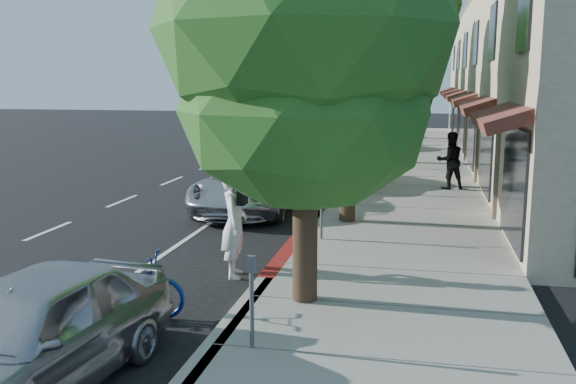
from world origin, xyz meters
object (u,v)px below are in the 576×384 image
(street_tree_0, at_px, (306,37))
(pedestrian, at_px, (450,161))
(cyclist, at_px, (234,224))
(near_car_a, at_px, (28,335))
(street_tree_5, at_px, (394,67))
(silver_suv, at_px, (251,184))
(white_pickup, at_px, (358,136))
(street_tree_3, at_px, (381,61))
(dark_suv_far, at_px, (368,128))
(street_tree_2, at_px, (370,61))
(dark_sedan, at_px, (326,165))
(street_tree_1, at_px, (350,15))
(street_tree_4, at_px, (389,60))
(bicycle, at_px, (121,286))

(street_tree_0, xyz_separation_m, pedestrian, (2.70, 11.41, -3.22))
(cyclist, bearing_deg, near_car_a, 155.54)
(street_tree_5, height_order, silver_suv, street_tree_5)
(cyclist, bearing_deg, white_pickup, -13.14)
(pedestrian, bearing_deg, cyclist, 47.59)
(street_tree_3, bearing_deg, dark_suv_far, 96.93)
(street_tree_2, relative_size, dark_sedan, 1.47)
(street_tree_2, xyz_separation_m, dark_sedan, (-1.40, -0.27, -3.50))
(white_pickup, height_order, near_car_a, white_pickup)
(street_tree_0, bearing_deg, dark_sedan, 96.80)
(pedestrian, bearing_deg, street_tree_1, 44.38)
(street_tree_3, bearing_deg, white_pickup, 105.64)
(cyclist, bearing_deg, street_tree_4, -16.66)
(silver_suv, bearing_deg, street_tree_0, -68.94)
(street_tree_0, distance_m, pedestrian, 12.16)
(silver_suv, relative_size, dark_suv_far, 1.26)
(dark_suv_far, relative_size, near_car_a, 0.98)
(street_tree_1, relative_size, cyclist, 4.18)
(cyclist, relative_size, dark_suv_far, 0.47)
(street_tree_4, height_order, bicycle, street_tree_4)
(dark_suv_far, bearing_deg, bicycle, -94.36)
(street_tree_5, distance_m, pedestrian, 19.07)
(street_tree_5, xyz_separation_m, dark_sedan, (-1.40, -18.27, -3.59))
(street_tree_3, relative_size, white_pickup, 1.35)
(dark_sedan, bearing_deg, street_tree_1, -84.16)
(street_tree_5, height_order, dark_suv_far, street_tree_5)
(street_tree_0, relative_size, dark_sedan, 1.52)
(street_tree_3, relative_size, street_tree_5, 1.02)
(white_pickup, distance_m, dark_suv_far, 6.88)
(street_tree_2, xyz_separation_m, pedestrian, (2.70, -0.59, -3.19))
(cyclist, bearing_deg, pedestrian, -35.95)
(street_tree_0, relative_size, street_tree_3, 0.97)
(street_tree_2, height_order, dark_sedan, street_tree_2)
(street_tree_2, xyz_separation_m, white_pickup, (-1.40, 11.00, -3.48))
(street_tree_3, height_order, silver_suv, street_tree_3)
(street_tree_2, height_order, cyclist, street_tree_2)
(street_tree_1, xyz_separation_m, street_tree_3, (0.00, 12.00, -0.74))
(street_tree_0, xyz_separation_m, near_car_a, (-2.64, -3.50, -3.55))
(near_car_a, bearing_deg, street_tree_1, 81.50)
(pedestrian, bearing_deg, near_car_a, 51.23)
(silver_suv, distance_m, white_pickup, 15.57)
(street_tree_0, height_order, dark_suv_far, street_tree_0)
(cyclist, relative_size, bicycle, 1.02)
(street_tree_1, xyz_separation_m, silver_suv, (-2.90, 1.50, -4.42))
(street_tree_0, bearing_deg, street_tree_4, 90.00)
(cyclist, bearing_deg, dark_suv_far, -12.92)
(dark_sedan, bearing_deg, near_car_a, -102.52)
(white_pickup, xyz_separation_m, pedestrian, (4.10, -11.59, 0.29))
(street_tree_1, relative_size, white_pickup, 1.56)
(dark_sedan, distance_m, white_pickup, 11.27)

